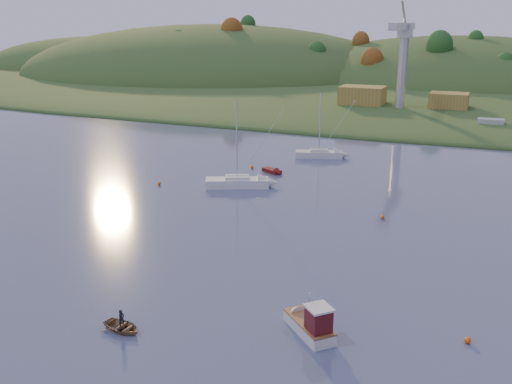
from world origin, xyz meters
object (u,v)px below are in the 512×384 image
at_px(fishing_boat, 306,320).
at_px(sailboat_far, 319,153).
at_px(canoe, 122,327).
at_px(red_tender, 275,172).
at_px(sailboat_near, 237,182).

bearing_deg(fishing_boat, sailboat_far, -30.36).
bearing_deg(fishing_boat, canoe, 66.98).
distance_m(fishing_boat, red_tender, 47.60).
relative_size(fishing_boat, sailboat_far, 0.50).
bearing_deg(canoe, fishing_boat, -56.81).
relative_size(fishing_boat, canoe, 1.71).
xyz_separation_m(sailboat_near, sailboat_far, (5.60, 22.52, -0.06)).
xyz_separation_m(canoe, red_tender, (-5.94, 49.16, -0.06)).
relative_size(sailboat_far, canoe, 3.41).
xyz_separation_m(fishing_boat, sailboat_far, (-15.84, 56.83, -0.12)).
distance_m(sailboat_near, sailboat_far, 23.21).
bearing_deg(sailboat_near, canoe, -102.33).
distance_m(fishing_boat, sailboat_far, 59.00).
distance_m(sailboat_near, canoe, 40.72).
relative_size(sailboat_near, canoe, 3.78).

